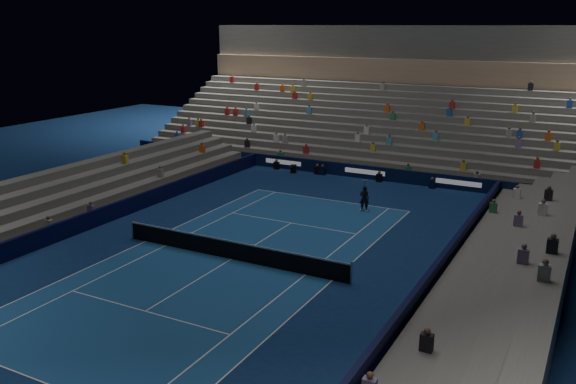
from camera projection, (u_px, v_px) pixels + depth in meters
The scene contains 11 objects.
ground at pixel (232, 259), 29.92m from camera, with size 90.00×90.00×0.00m, color #0D234F.
court_surface at pixel (232, 259), 29.92m from camera, with size 10.97×23.77×0.01m, color navy.
sponsor_barrier_far at pixel (365, 172), 45.53m from camera, with size 44.00×0.25×1.00m, color black.
sponsor_barrier_east at pixel (424, 289), 25.41m from camera, with size 0.25×37.00×1.00m, color black.
sponsor_barrier_west at pixel (88, 221), 34.17m from camera, with size 0.25×37.00×1.00m, color black.
grandstand_main at pixel (405, 118), 52.76m from camera, with size 44.00×15.20×11.20m.
grandstand_east at pixel (511, 296), 23.73m from camera, with size 5.00×37.00×2.50m.
grandstand_west at pixel (44, 206), 35.62m from camera, with size 5.00×37.00×2.50m.
tennis_net at pixel (231, 250), 29.79m from camera, with size 12.90×0.10×1.10m.
tennis_player at pixel (364, 199), 37.44m from camera, with size 0.59×0.39×1.63m, color black.
broadcast_camera at pixel (293, 169), 47.37m from camera, with size 0.64×0.99×0.60m.
Camera 1 is at (15.58, -23.35, 11.26)m, focal length 37.54 mm.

